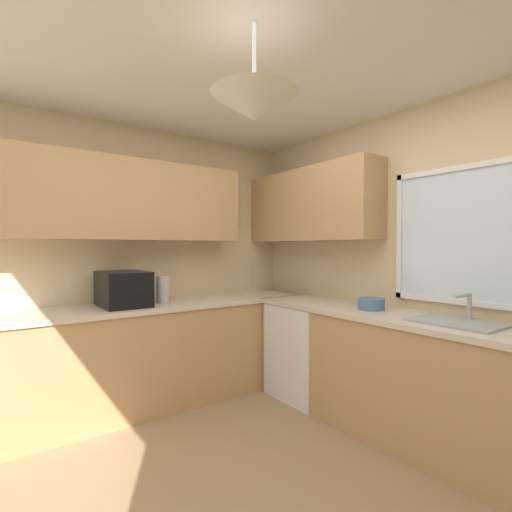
% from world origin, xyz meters
% --- Properties ---
extents(room_shell, '(4.07, 3.50, 2.57)m').
position_xyz_m(room_shell, '(-0.40, 0.44, 1.72)').
color(room_shell, beige).
rests_on(room_shell, ground_plane).
extents(counter_run_left, '(0.65, 3.11, 0.89)m').
position_xyz_m(counter_run_left, '(-1.66, 0.00, 0.45)').
color(counter_run_left, tan).
rests_on(counter_run_left, ground_plane).
extents(counter_run_back, '(3.16, 0.65, 0.89)m').
position_xyz_m(counter_run_back, '(0.21, 1.38, 0.45)').
color(counter_run_back, tan).
rests_on(counter_run_back, ground_plane).
extents(dishwasher, '(0.60, 0.60, 0.85)m').
position_xyz_m(dishwasher, '(-1.00, 1.35, 0.42)').
color(dishwasher, white).
rests_on(dishwasher, ground_plane).
extents(microwave, '(0.48, 0.36, 0.29)m').
position_xyz_m(microwave, '(-1.66, -0.16, 1.04)').
color(microwave, black).
rests_on(microwave, counter_run_left).
extents(kettle, '(0.11, 0.11, 0.24)m').
position_xyz_m(kettle, '(-1.64, 0.18, 1.01)').
color(kettle, '#B7B7BC').
rests_on(kettle, counter_run_left).
extents(sink_assembly, '(0.53, 0.40, 0.19)m').
position_xyz_m(sink_assembly, '(0.33, 1.39, 0.91)').
color(sink_assembly, '#9EA0A5').
rests_on(sink_assembly, counter_run_back).
extents(bowl, '(0.21, 0.21, 0.09)m').
position_xyz_m(bowl, '(-0.33, 1.38, 0.94)').
color(bowl, '#4C7099').
rests_on(bowl, counter_run_back).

